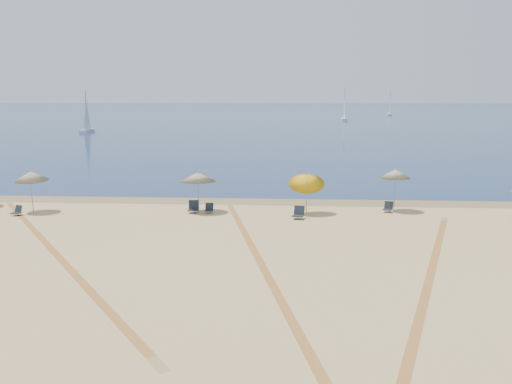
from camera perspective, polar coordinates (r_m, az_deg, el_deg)
ground at (r=17.20m, az=-4.70°, el=-15.41°), size 160.00×160.00×0.00m
ocean at (r=240.54m, az=3.35°, el=7.75°), size 500.00×500.00×0.00m
wet_sand at (r=40.15m, az=0.39°, el=-0.89°), size 500.00×500.00×0.00m
umbrella_1 at (r=38.82m, az=-20.82°, el=1.45°), size 2.02×2.06×2.59m
umbrella_2 at (r=36.53m, az=-5.59°, el=1.46°), size 2.21×2.21×2.50m
umbrella_3 at (r=35.83m, az=4.89°, el=1.18°), size 2.17×2.19×2.81m
umbrella_4 at (r=37.61m, az=13.25°, el=1.72°), size 1.89×1.89×2.66m
chair_2 at (r=38.30m, az=-22.02°, el=-1.70°), size 0.66×0.71×0.59m
chair_3 at (r=36.49m, az=-6.04°, el=-1.47°), size 0.66×0.76×0.74m
chair_4 at (r=36.35m, az=-4.54°, el=-1.60°), size 0.50×0.58×0.60m
chair_5 at (r=34.63m, az=4.13°, el=-2.04°), size 0.75×0.83×0.74m
chair_6 at (r=37.41m, az=12.60°, el=-1.45°), size 0.71×0.76×0.64m
sailboat_0 at (r=115.83m, az=-15.98°, el=6.71°), size 1.39×5.23×7.76m
sailboat_2 at (r=203.52m, az=12.76°, el=7.90°), size 1.99×5.49×7.99m
sailboat_3 at (r=161.98m, az=8.51°, el=7.76°), size 1.68×5.95×8.80m
tire_tracks at (r=25.21m, az=-2.50°, el=-7.19°), size 53.54×43.11×0.00m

